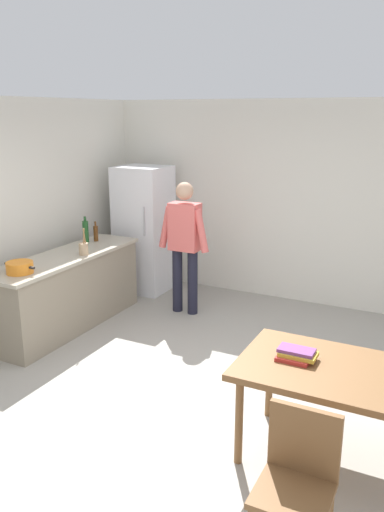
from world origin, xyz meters
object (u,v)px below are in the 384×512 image
dining_table (335,378)px  bottle_wine_green (86,231)px  refrigerator (144,229)px  utensil_jar (84,248)px  chair (298,476)px  bottle_beer_brown (96,233)px  cooking_pot (20,267)px  person (185,239)px  book_stack (296,355)px

dining_table → bottle_wine_green: 3.97m
refrigerator → dining_table: size_ratio=1.29×
utensil_jar → chair: bearing=-34.2°
utensil_jar → bottle_beer_brown: (-0.28, 0.61, 0.03)m
dining_table → chair: size_ratio=1.54×
cooking_pot → bottle_wine_green: size_ratio=1.18×
cooking_pot → bottle_beer_brown: 1.49m
person → chair: (2.35, -3.11, -0.44)m
cooking_pot → utensil_jar: size_ratio=1.25×
chair → bottle_wine_green: size_ratio=2.68×
refrigerator → dining_table: 4.27m
bottle_wine_green → bottle_beer_brown: bearing=58.7°
chair → bottle_wine_green: 4.49m
bottle_wine_green → book_stack: 3.69m
bottle_beer_brown → book_stack: bottle_beer_brown is taller
book_stack → cooking_pot: bearing=173.7°
utensil_jar → bottle_wine_green: (-0.35, 0.49, 0.07)m
bottle_wine_green → refrigerator: bearing=75.2°
utensil_jar → book_stack: 3.16m
person → cooking_pot: (-1.00, -1.81, -0.02)m
dining_table → chair: chair is taller
refrigerator → bottle_beer_brown: refrigerator is taller
person → book_stack: (2.05, -2.14, -0.19)m
bottle_beer_brown → book_stack: (3.19, -1.82, -0.21)m
person → bottle_wine_green: person is taller
chair → book_stack: size_ratio=3.20×
book_stack → bottle_wine_green: bearing=152.4°
cooking_pot → utensil_jar: (0.14, 0.88, 0.02)m
book_stack → bottle_beer_brown: bearing=150.3°
person → cooking_pot: size_ratio=4.25×
refrigerator → dining_table: bearing=-39.3°
cooking_pot → book_stack: size_ratio=1.41×
utensil_jar → bottle_beer_brown: 0.67m
dining_table → utensil_jar: size_ratio=4.37×
chair → bottle_wine_green: (-3.56, 2.68, 0.51)m
person → chair: size_ratio=1.87×
refrigerator → book_stack: bearing=-41.9°
person → dining_table: bearing=-42.4°
person → bottle_beer_brown: 1.19m
cooking_pot → utensil_jar: 0.89m
person → utensil_jar: bearing=-132.8°
dining_table → chair: bearing=-90.0°
utensil_jar → bottle_wine_green: bearing=125.5°
chair → utensil_jar: 3.91m
dining_table → cooking_pot: bearing=174.2°
dining_table → bottle_beer_brown: (-3.49, 1.83, 0.33)m
refrigerator → cooking_pot: bearing=-91.3°
cooking_pot → book_stack: (3.06, -0.34, -0.17)m
person → cooking_pot: person is taller
refrigerator → utensil_jar: refrigerator is taller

